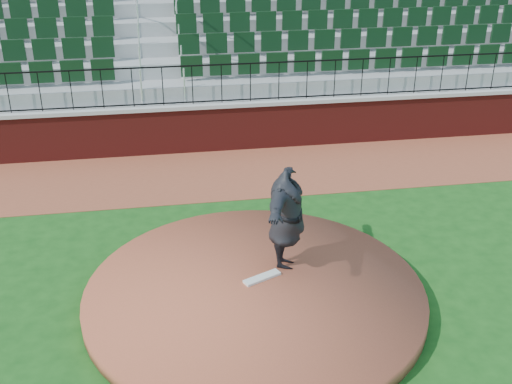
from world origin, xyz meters
The scene contains 10 objects.
ground centered at (0.00, 0.00, 0.00)m, with size 90.00×90.00×0.00m, color #144814.
warning_track centered at (0.00, 5.40, 0.01)m, with size 34.00×3.20×0.01m, color brown.
field_wall centered at (0.00, 7.00, 0.60)m, with size 34.00×0.35×1.20m, color maroon.
wall_cap centered at (0.00, 7.00, 1.25)m, with size 34.00×0.45×0.10m, color #B7B7B7.
wall_railing centered at (0.00, 7.00, 1.80)m, with size 34.00×0.05×1.00m, color black, non-canonical shape.
seating_stands centered at (0.00, 9.72, 2.30)m, with size 34.00×5.10×4.60m, color gray, non-canonical shape.
concourse_wall centered at (0.00, 12.52, 2.75)m, with size 34.00×0.50×5.50m, color maroon.
pitchers_mound centered at (-0.27, -0.02, 0.12)m, with size 5.71×5.71×0.25m, color brown.
pitching_rubber centered at (-0.10, 0.24, 0.27)m, with size 0.69×0.17×0.05m, color silver.
pitcher centered at (0.39, 0.59, 1.17)m, with size 2.27×0.62×1.84m, color black.
Camera 1 is at (-1.66, -8.66, 6.23)m, focal length 43.80 mm.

